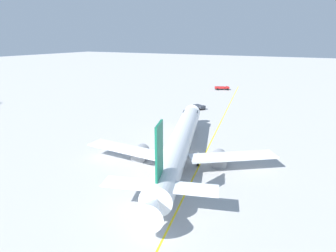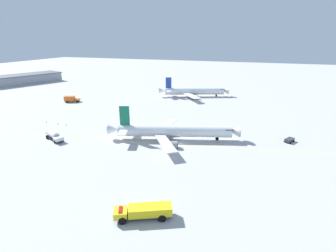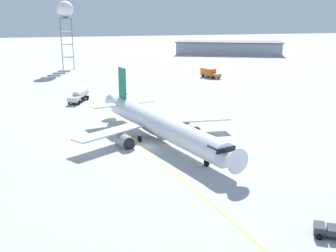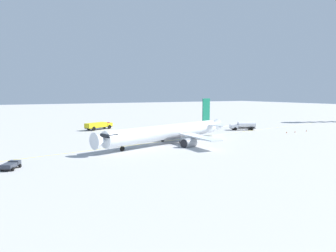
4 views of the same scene
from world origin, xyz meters
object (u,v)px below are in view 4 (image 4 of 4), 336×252
object	(u,v)px
fire_tender_truck	(98,125)
safety_cone_mid	(295,132)
airliner_main	(168,133)
fuel_tanker_truck	(244,125)
safety_cone_near	(287,132)
safety_cone_far	(306,131)
baggage_truck_truck	(11,165)

from	to	relation	value
fire_tender_truck	safety_cone_mid	world-z (taller)	fire_tender_truck
airliner_main	fuel_tanker_truck	distance (m)	39.03
safety_cone_near	safety_cone_far	distance (m)	9.49
fuel_tanker_truck	safety_cone_mid	size ratio (longest dim) A/B	16.08
baggage_truck_truck	safety_cone_mid	size ratio (longest dim) A/B	7.43
airliner_main	fire_tender_truck	bearing A→B (deg)	-96.71
baggage_truck_truck	safety_cone_far	distance (m)	89.02
safety_cone_mid	safety_cone_far	xyz separation A→B (m)	(-0.01, 5.63, 0.00)
airliner_main	safety_cone_mid	distance (m)	46.96
safety_cone_near	safety_cone_mid	xyz separation A→B (m)	(-0.01, 3.85, 0.00)
fuel_tanker_truck	safety_cone_far	size ratio (longest dim) A/B	16.08
fire_tender_truck	safety_cone_mid	xyz separation A→B (m)	(37.99, 53.85, -1.26)
airliner_main	fire_tender_truck	world-z (taller)	airliner_main
airliner_main	baggage_truck_truck	size ratio (longest dim) A/B	10.26
safety_cone_far	baggage_truck_truck	bearing A→B (deg)	-83.25
fire_tender_truck	safety_cone_near	xyz separation A→B (m)	(38.00, 50.00, -1.26)
safety_cone_mid	baggage_truck_truck	bearing A→B (deg)	-82.80
fire_tender_truck	safety_cone_far	world-z (taller)	fire_tender_truck
baggage_truck_truck	fuel_tanker_truck	bearing A→B (deg)	-42.82
safety_cone_near	safety_cone_far	size ratio (longest dim) A/B	1.00
fuel_tanker_truck	baggage_truck_truck	bearing A→B (deg)	41.27
baggage_truck_truck	safety_cone_near	bearing A→B (deg)	-53.17
airliner_main	safety_cone_near	xyz separation A→B (m)	(0.04, 43.04, -2.54)
airliner_main	baggage_truck_truck	xyz separation A→B (m)	(10.48, -35.87, -2.11)
safety_cone_far	airliner_main	bearing A→B (deg)	-90.02
fuel_tanker_truck	airliner_main	bearing A→B (deg)	42.80
safety_cone_far	safety_cone_mid	bearing A→B (deg)	-89.85
safety_cone_far	safety_cone_near	bearing A→B (deg)	-89.85
airliner_main	safety_cone_far	size ratio (longest dim) A/B	76.17
airliner_main	safety_cone_near	distance (m)	43.12
fire_tender_truck	baggage_truck_truck	bearing A→B (deg)	-145.71
airliner_main	safety_cone_far	bearing A→B (deg)	162.88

